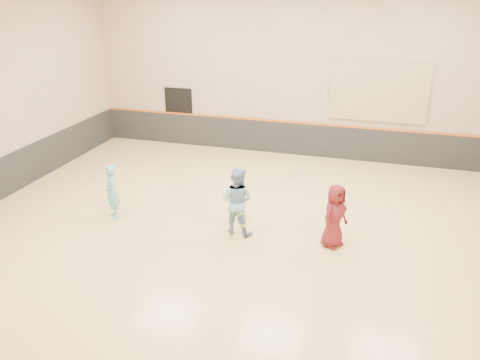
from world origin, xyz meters
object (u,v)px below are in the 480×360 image
(girl, at_px, (112,192))
(spare_racket, at_px, (289,174))
(young_man, at_px, (335,216))
(instructor, at_px, (237,201))

(girl, distance_m, spare_racket, 5.89)
(girl, distance_m, young_man, 5.81)
(instructor, bearing_deg, girl, 10.57)
(girl, xyz_separation_m, instructor, (3.42, 0.13, 0.13))
(girl, relative_size, spare_racket, 2.43)
(young_man, height_order, spare_racket, young_man)
(girl, bearing_deg, spare_racket, 98.35)
(instructor, relative_size, young_man, 1.12)
(spare_racket, bearing_deg, young_man, -66.08)
(young_man, bearing_deg, instructor, 121.76)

